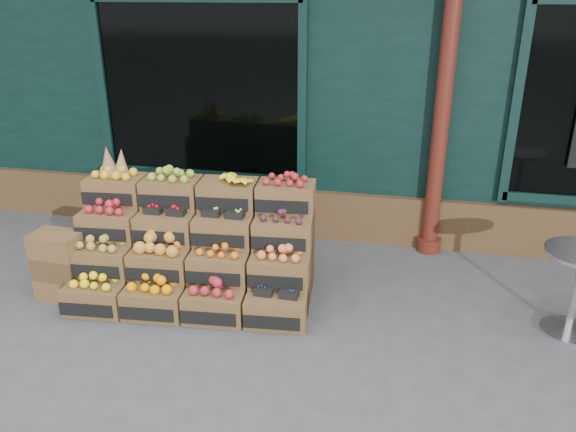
# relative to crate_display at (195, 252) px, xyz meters

# --- Properties ---
(ground) EXTENTS (60.00, 60.00, 0.00)m
(ground) POSITION_rel_crate_display_xyz_m (1.11, -0.55, -0.44)
(ground) COLOR #444447
(ground) RESTS_ON ground
(shop_facade) EXTENTS (12.00, 6.24, 4.80)m
(shop_facade) POSITION_rel_crate_display_xyz_m (1.11, 4.56, 1.95)
(shop_facade) COLOR black
(shop_facade) RESTS_ON ground
(crate_display) EXTENTS (2.39, 1.33, 1.44)m
(crate_display) POSITION_rel_crate_display_xyz_m (0.00, 0.00, 0.00)
(crate_display) COLOR brown
(crate_display) RESTS_ON ground
(spare_crates) EXTENTS (0.48, 0.35, 0.69)m
(spare_crates) POSITION_rel_crate_display_xyz_m (-1.26, -0.39, -0.10)
(spare_crates) COLOR brown
(spare_crates) RESTS_ON ground
(shopkeeper) EXTENTS (0.80, 0.55, 2.12)m
(shopkeeper) POSITION_rel_crate_display_xyz_m (-0.78, 2.31, 0.62)
(shopkeeper) COLOR #1C632F
(shopkeeper) RESTS_ON ground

